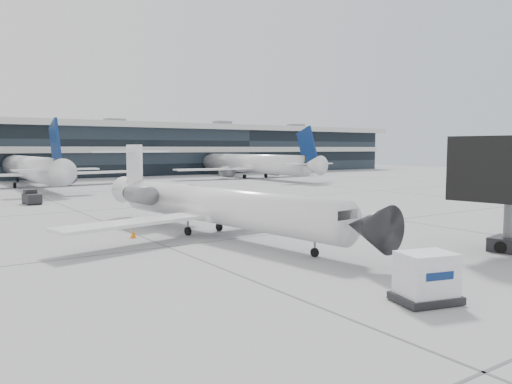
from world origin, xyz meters
TOP-DOWN VIEW (x-y plane):
  - ground at (0.00, 0.00)m, footprint 220.00×220.00m
  - terminal at (0.00, 82.00)m, footprint 170.00×22.00m
  - bg_jet_center at (-8.00, 55.00)m, footprint 32.00×40.00m
  - bg_jet_right at (32.00, 55.00)m, footprint 32.00×40.00m
  - regional_jet at (-5.79, 2.08)m, footprint 21.22×26.48m
  - cargo_uld at (-6.29, -15.38)m, footprint 2.67×2.25m
  - traffic_cone at (-10.61, 4.00)m, footprint 0.46×0.46m
  - far_tug at (-12.39, 28.91)m, footprint 1.65×2.50m

SIDE VIEW (x-z plane):
  - ground at x=0.00m, z-range 0.00..0.00m
  - bg_jet_center at x=-8.00m, z-range -4.80..4.80m
  - bg_jet_right at x=32.00m, z-range -4.80..4.80m
  - traffic_cone at x=-10.61m, z-range -0.02..0.56m
  - far_tug at x=-12.39m, z-range -0.08..1.43m
  - cargo_uld at x=-6.29m, z-range 0.01..1.89m
  - regional_jet at x=-5.79m, z-range -0.97..5.15m
  - terminal at x=0.00m, z-range 0.00..10.00m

